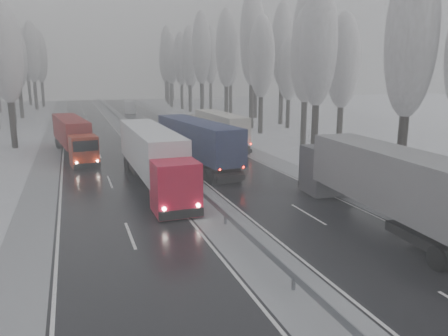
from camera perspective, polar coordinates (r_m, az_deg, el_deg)
carriageway_right at (r=42.71m, az=-1.22°, el=1.18°), size 7.50×200.00×0.03m
carriageway_left at (r=40.77m, az=-15.40°, el=0.19°), size 7.50×200.00×0.03m
median_slush at (r=41.42m, az=-8.15°, el=0.71°), size 3.00×200.00×0.04m
shoulder_right at (r=44.46m, az=4.85°, el=1.59°), size 2.40×200.00×0.04m
shoulder_left at (r=40.78m, az=-22.34°, el=-0.30°), size 2.40×200.00×0.04m
median_guardrail at (r=41.30m, az=-8.17°, el=1.49°), size 0.12×200.00×0.76m
tree_16 at (r=34.25m, az=23.28°, el=15.35°), size 3.60×3.60×16.53m
tree_18 at (r=43.11m, az=12.22°, el=15.29°), size 3.60×3.60×16.58m
tree_19 at (r=49.40m, az=15.30°, el=13.24°), size 3.60×3.60×14.57m
tree_20 at (r=51.81m, az=10.70°, el=14.20°), size 3.60×3.60×15.71m
tree_21 at (r=56.47m, az=10.73°, el=15.92°), size 3.60×3.60×18.62m
tree_22 at (r=60.73m, az=4.93°, el=14.16°), size 3.60×3.60×15.86m
tree_23 at (r=67.04m, az=8.50°, el=12.65°), size 3.60×3.60×13.55m
tree_24 at (r=66.20m, az=3.70°, el=16.59°), size 3.60×3.60×20.49m
tree_25 at (r=72.67m, az=7.64°, el=15.60°), size 3.60×3.60×19.44m
tree_26 at (r=75.56m, az=0.32°, el=15.27°), size 3.60×3.60×18.78m
tree_27 at (r=81.86m, az=4.22°, el=14.49°), size 3.60×3.60×17.62m
tree_28 at (r=85.36m, az=-2.98°, el=15.28°), size 3.60×3.60×19.62m
tree_29 at (r=91.43m, az=0.88°, el=14.50°), size 3.60×3.60×18.11m
tree_30 at (r=94.76m, az=-4.55°, el=14.29°), size 3.60×3.60×17.86m
tree_31 at (r=100.26m, az=-1.78°, el=14.48°), size 3.60×3.60×18.58m
tree_32 at (r=102.04m, az=-5.62°, el=13.95°), size 3.60×3.60×17.33m
tree_33 at (r=106.65m, az=-4.44°, el=12.87°), size 3.60×3.60×14.33m
tree_34 at (r=108.76m, az=-7.01°, el=13.92°), size 3.60×3.60×17.63m
tree_35 at (r=114.94m, az=-2.83°, el=14.10°), size 3.60×3.60×18.25m
tree_36 at (r=118.70m, az=-7.45°, el=14.57°), size 3.60×3.60×20.23m
tree_37 at (r=124.14m, az=-4.57°, el=13.40°), size 3.60×3.60×16.37m
tree_38 at (r=129.34m, az=-7.67°, el=13.74°), size 3.60×3.60×17.97m
tree_39 at (r=133.82m, az=-6.80°, el=13.23°), size 3.60×3.60×16.19m
tree_62 at (r=53.97m, az=-26.65°, el=13.28°), size 3.60×3.60×16.04m
tree_68 at (r=79.49m, az=-26.37°, el=12.90°), size 3.60×3.60×16.65m
tree_70 at (r=89.49m, az=-25.47°, el=12.97°), size 3.60×3.60×17.09m
tree_72 at (r=99.03m, az=-26.38°, el=11.98°), size 3.60×3.60×15.11m
tree_74 at (r=109.51m, az=-23.81°, el=13.66°), size 3.60×3.60×19.68m
tree_76 at (r=118.79m, az=-22.94°, el=13.20°), size 3.60×3.60×18.55m
tree_77 at (r=123.15m, az=-25.39°, el=11.67°), size 3.60×3.60×14.32m
tree_78 at (r=125.61m, az=-24.43°, el=13.27°), size 3.60×3.60×19.55m
tree_79 at (r=129.80m, az=-25.47°, el=12.42°), size 3.60×3.60×17.07m
truck_grey_tarp at (r=25.19m, az=20.42°, el=-1.66°), size 3.73×17.13×4.36m
truck_blue_box at (r=39.01m, az=-4.17°, el=3.72°), size 4.50×16.59×4.22m
truck_cream_box at (r=50.88m, az=-0.90°, el=5.50°), size 2.59×14.83×3.79m
box_truck_distant at (r=93.17m, az=-12.18°, el=7.80°), size 2.93×7.07×2.56m
truck_red_white at (r=32.11m, az=-9.26°, el=1.77°), size 2.84×16.70×4.27m
truck_red_red at (r=47.05m, az=-19.18°, el=4.21°), size 4.12×14.70×3.74m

